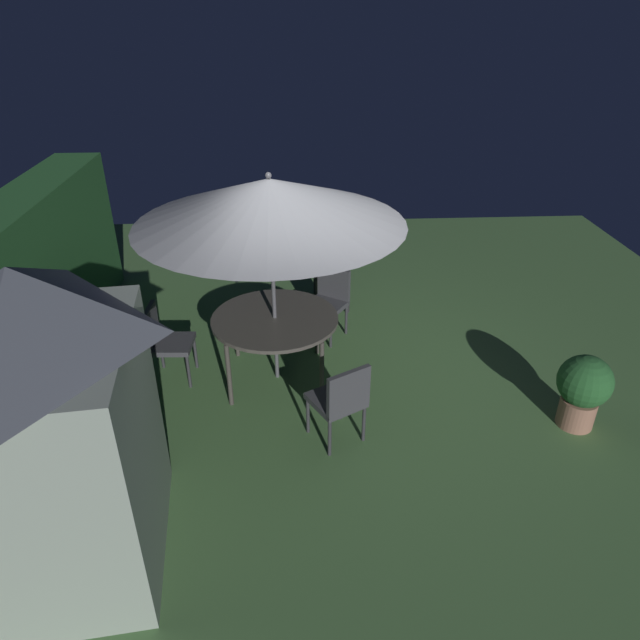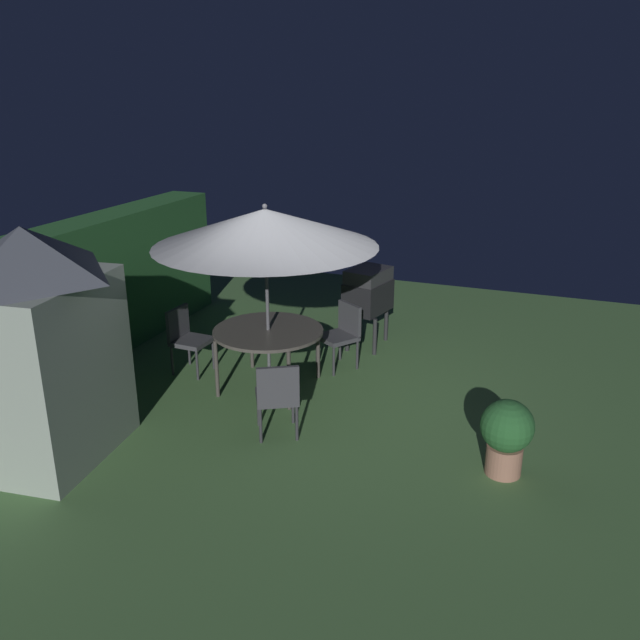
% 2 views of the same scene
% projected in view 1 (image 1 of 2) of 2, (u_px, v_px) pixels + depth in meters
% --- Properties ---
extents(ground_plane, '(11.00, 11.00, 0.00)m').
position_uv_depth(ground_plane, '(340.00, 377.00, 6.60)').
color(ground_plane, '#47703D').
extents(hedge_backdrop, '(5.74, 0.63, 1.98)m').
position_uv_depth(hedge_backdrop, '(10.00, 311.00, 5.94)').
color(hedge_backdrop, '#28602D').
rests_on(hedge_backdrop, ground).
extents(garden_shed, '(1.76, 1.46, 2.46)m').
position_uv_depth(garden_shed, '(52.00, 427.00, 3.90)').
color(garden_shed, gray).
rests_on(garden_shed, ground).
extents(patio_table, '(1.41, 1.41, 0.80)m').
position_uv_depth(patio_table, '(275.00, 322.00, 6.25)').
color(patio_table, '#47423D').
rests_on(patio_table, ground).
extents(patio_umbrella, '(2.76, 2.76, 2.39)m').
position_uv_depth(patio_umbrella, '(270.00, 201.00, 5.58)').
color(patio_umbrella, '#4C4C51').
rests_on(patio_umbrella, ground).
extents(bbq_grill, '(0.80, 0.65, 1.20)m').
position_uv_depth(bbq_grill, '(331.00, 248.00, 7.85)').
color(bbq_grill, black).
rests_on(bbq_grill, ground).
extents(chair_near_shed, '(0.64, 0.64, 0.90)m').
position_uv_depth(chair_near_shed, '(329.00, 298.00, 7.23)').
color(chair_near_shed, '#38383D').
rests_on(chair_near_shed, ground).
extents(chair_far_side, '(0.48, 0.49, 0.90)m').
position_uv_depth(chair_far_side, '(164.00, 339.00, 6.35)').
color(chair_far_side, '#38383D').
rests_on(chair_far_side, ground).
extents(chair_toward_hedge, '(0.63, 0.63, 0.90)m').
position_uv_depth(chair_toward_hedge, '(341.00, 399.00, 5.39)').
color(chair_toward_hedge, '#38383D').
rests_on(chair_toward_hedge, ground).
extents(potted_plant_by_shed, '(0.53, 0.53, 0.81)m').
position_uv_depth(potted_plant_by_shed, '(583.00, 388.00, 5.64)').
color(potted_plant_by_shed, '#936651').
rests_on(potted_plant_by_shed, ground).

